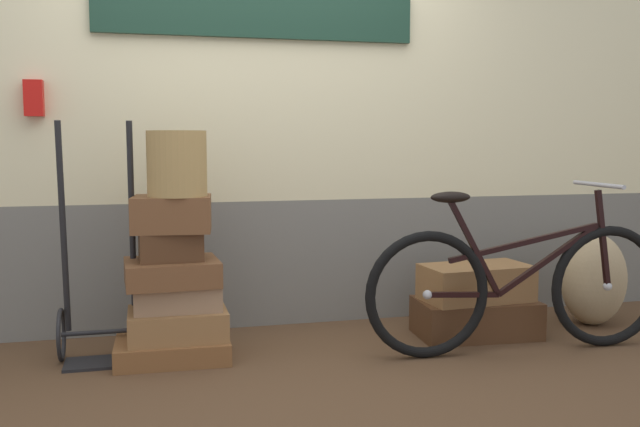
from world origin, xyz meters
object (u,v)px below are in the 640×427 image
at_px(suitcase_1, 178,324).
at_px(luggage_trolley, 100,305).
at_px(bicycle, 519,286).
at_px(wicker_basket, 177,164).
at_px(suitcase_4, 171,246).
at_px(suitcase_6, 476,318).
at_px(suitcase_2, 178,296).
at_px(suitcase_7, 476,282).
at_px(burlap_sack, 594,279).
at_px(suitcase_0, 173,348).
at_px(suitcase_3, 172,272).
at_px(suitcase_5, 172,214).

relative_size(suitcase_1, luggage_trolley, 0.41).
bearing_deg(bicycle, wicker_basket, 168.91).
xyz_separation_m(suitcase_4, suitcase_6, (1.77, -0.00, -0.50)).
bearing_deg(suitcase_2, suitcase_1, -97.73).
relative_size(suitcase_7, bicycle, 0.36).
relative_size(luggage_trolley, burlap_sack, 2.18).
bearing_deg(suitcase_4, suitcase_0, -113.47).
relative_size(suitcase_1, suitcase_4, 1.59).
xyz_separation_m(suitcase_3, suitcase_6, (1.76, -0.01, -0.36)).
bearing_deg(burlap_sack, suitcase_7, -176.40).
height_order(suitcase_4, suitcase_5, suitcase_5).
relative_size(suitcase_3, suitcase_4, 1.49).
relative_size(suitcase_2, luggage_trolley, 0.36).
distance_m(suitcase_6, suitcase_7, 0.21).
bearing_deg(suitcase_7, wicker_basket, 175.08).
distance_m(suitcase_5, burlap_sack, 2.63).
height_order(suitcase_4, luggage_trolley, luggage_trolley).
xyz_separation_m(luggage_trolley, burlap_sack, (2.97, -0.03, -0.00)).
distance_m(suitcase_1, burlap_sack, 2.57).
height_order(suitcase_2, burlap_sack, burlap_sack).
distance_m(suitcase_0, suitcase_1, 0.14).
relative_size(suitcase_1, burlap_sack, 0.89).
xyz_separation_m(suitcase_2, bicycle, (1.81, -0.38, 0.03)).
height_order(suitcase_7, luggage_trolley, luggage_trolley).
distance_m(suitcase_4, wicker_basket, 0.44).
distance_m(suitcase_3, suitcase_7, 1.76).
distance_m(suitcase_0, suitcase_2, 0.28).
height_order(suitcase_0, wicker_basket, wicker_basket).
xyz_separation_m(suitcase_0, suitcase_2, (0.03, 0.03, 0.28)).
bearing_deg(suitcase_3, luggage_trolley, 166.60).
distance_m(suitcase_2, burlap_sack, 2.57).
distance_m(suitcase_4, luggage_trolley, 0.49).
height_order(suitcase_2, wicker_basket, wicker_basket).
distance_m(luggage_trolley, bicycle, 2.26).
relative_size(suitcase_6, burlap_sack, 1.21).
bearing_deg(suitcase_3, suitcase_5, 60.63).
bearing_deg(burlap_sack, luggage_trolley, 179.35).
xyz_separation_m(suitcase_2, suitcase_6, (1.73, -0.03, -0.22)).
xyz_separation_m(suitcase_4, wicker_basket, (0.04, 0.00, 0.43)).
bearing_deg(luggage_trolley, suitcase_5, -7.83).
bearing_deg(burlap_sack, suitcase_0, -178.88).
xyz_separation_m(suitcase_3, suitcase_4, (-0.00, -0.01, 0.14)).
xyz_separation_m(suitcase_2, luggage_trolley, (-0.40, 0.05, -0.04)).
distance_m(suitcase_2, suitcase_7, 1.73).
height_order(suitcase_1, luggage_trolley, luggage_trolley).
bearing_deg(suitcase_0, suitcase_6, 1.56).
relative_size(suitcase_5, bicycle, 0.23).
xyz_separation_m(suitcase_2, suitcase_4, (-0.03, -0.03, 0.27)).
bearing_deg(burlap_sack, suitcase_4, -179.01).
bearing_deg(bicycle, burlap_sack, 27.70).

